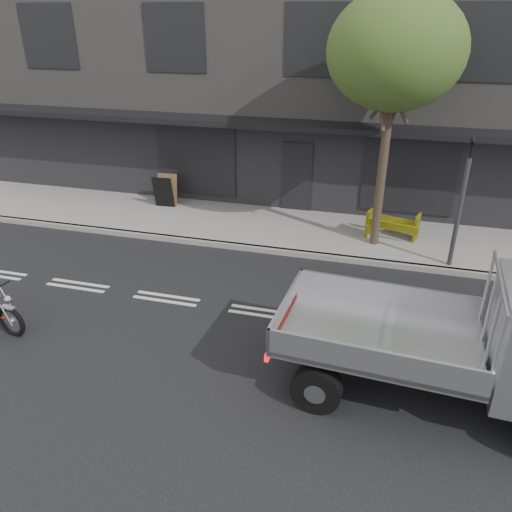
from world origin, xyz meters
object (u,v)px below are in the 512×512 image
Objects in this scene: street_tree at (396,52)px; traffic_light_pole at (459,211)px; construction_barrier at (392,227)px; sandwich_board at (163,192)px.

street_tree reaches higher than traffic_light_pole.
street_tree is 4.75m from construction_barrier.
street_tree is 4.23m from traffic_light_pole.
street_tree reaches higher than sandwich_board.
traffic_light_pole is (2.00, -0.85, -3.63)m from street_tree.
traffic_light_pole is 2.39× the size of construction_barrier.
sandwich_board is at bearing 171.12° from street_tree.
sandwich_board is (-7.06, 1.10, -4.59)m from street_tree.
traffic_light_pole reaches higher than sandwich_board.
sandwich_board is at bearing 174.07° from construction_barrier.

